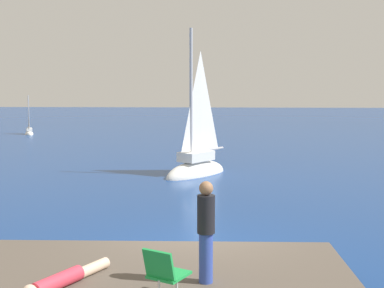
# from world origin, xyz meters

# --- Properties ---
(ground_plane) EXTENTS (160.00, 160.00, 0.00)m
(ground_plane) POSITION_xyz_m (0.00, 0.00, 0.00)
(ground_plane) COLOR navy
(boulder_seaward) EXTENTS (1.01, 0.83, 0.68)m
(boulder_seaward) POSITION_xyz_m (-0.22, -1.02, 0.00)
(boulder_seaward) COLOR #545342
(boulder_seaward) RESTS_ON ground
(boulder_inland) EXTENTS (1.33, 1.42, 0.87)m
(boulder_inland) POSITION_xyz_m (-1.53, -1.15, 0.00)
(boulder_inland) COLOR #4D4A44
(boulder_inland) RESTS_ON ground
(sailboat_near) EXTENTS (3.02, 3.46, 6.57)m
(sailboat_near) POSITION_xyz_m (-0.46, 10.19, 0.36)
(sailboat_near) COLOR white
(sailboat_near) RESTS_ON ground
(sailboat_far) EXTENTS (1.28, 1.82, 3.30)m
(sailboat_far) POSITION_xyz_m (-14.15, 27.67, 0.18)
(sailboat_far) COLOR white
(sailboat_far) RESTS_ON ground
(person_sunbather) EXTENTS (0.98, 1.60, 0.25)m
(person_sunbather) POSITION_xyz_m (-1.89, -3.30, 0.68)
(person_sunbather) COLOR #DB384C
(person_sunbather) RESTS_ON shore_ledge
(person_standing) EXTENTS (0.28, 0.28, 1.62)m
(person_standing) POSITION_xyz_m (0.30, -3.02, 1.43)
(person_standing) COLOR #334CB2
(person_standing) RESTS_ON shore_ledge
(beach_chair) EXTENTS (0.70, 0.75, 0.80)m
(beach_chair) POSITION_xyz_m (-0.28, -3.75, 1.01)
(beach_chair) COLOR green
(beach_chair) RESTS_ON shore_ledge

